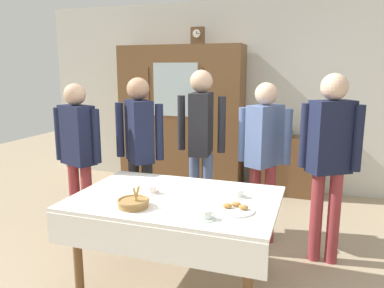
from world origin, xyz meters
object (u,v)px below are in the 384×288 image
spoon_center (180,185)px  person_near_right_end (264,147)px  bookshelf_low (285,165)px  book_stack (287,133)px  mantel_clock (198,36)px  person_behind_table_left (140,142)px  tea_cup_mid_right (206,215)px  tea_cup_far_right (152,190)px  pastry_plate (235,209)px  tea_cup_center (239,194)px  bread_basket (133,203)px  person_beside_shelf (201,135)px  dining_table (174,210)px  person_behind_table_right (330,150)px  person_by_cabinet (78,147)px  spoon_back_edge (205,202)px  wall_cabinet (181,117)px

spoon_center → person_near_right_end: (0.62, 0.72, 0.23)m
bookshelf_low → book_stack: 0.46m
mantel_clock → person_behind_table_left: mantel_clock is taller
tea_cup_mid_right → tea_cup_far_right: 0.68m
tea_cup_far_right → pastry_plate: 0.74m
book_stack → person_behind_table_left: person_behind_table_left is taller
book_stack → tea_cup_center: (-0.16, -2.46, -0.09)m
bread_basket → tea_cup_center: bearing=33.5°
bread_basket → person_behind_table_left: size_ratio=0.14×
bread_basket → person_beside_shelf: 1.40m
tea_cup_far_right → spoon_center: size_ratio=1.09×
dining_table → person_beside_shelf: bearing=96.3°
person_behind_table_left → tea_cup_center: bearing=-26.3°
bookshelf_low → bread_basket: 3.06m
book_stack → person_behind_table_right: bearing=-74.5°
bread_basket → person_behind_table_right: bearing=38.6°
book_stack → person_beside_shelf: bearing=-116.1°
tea_cup_center → person_by_cabinet: (-1.72, 0.35, 0.20)m
dining_table → person_by_cabinet: person_by_cabinet is taller
bread_basket → dining_table: bearing=52.7°
mantel_clock → bread_basket: bearing=-81.4°
person_near_right_end → dining_table: bearing=-117.6°
book_stack → spoon_back_edge: size_ratio=1.81×
spoon_center → person_beside_shelf: 0.83m
tea_cup_center → person_near_right_end: person_near_right_end is taller
book_stack → bread_basket: (-0.85, -2.92, -0.09)m
book_stack → person_beside_shelf: 1.74m
bookshelf_low → tea_cup_center: bookshelf_low is taller
book_stack → mantel_clock: bearing=-177.7°
person_beside_shelf → person_behind_table_left: person_beside_shelf is taller
mantel_clock → tea_cup_far_right: bearing=-80.4°
person_beside_shelf → person_by_cabinet: 1.26m
person_behind_table_left → person_by_cabinet: person_behind_table_left is taller
tea_cup_center → spoon_back_edge: 0.30m
bookshelf_low → spoon_back_edge: (-0.38, -2.67, 0.34)m
mantel_clock → bookshelf_low: mantel_clock is taller
person_beside_shelf → person_behind_table_right: person_beside_shelf is taller
spoon_back_edge → tea_cup_mid_right: bearing=-71.5°
pastry_plate → spoon_center: (-0.58, 0.44, -0.01)m
mantel_clock → tea_cup_center: mantel_clock is taller
tea_cup_far_right → bread_basket: 0.33m
wall_cabinet → mantel_clock: bearing=-0.1°
spoon_center → bread_basket: bearing=-103.2°
person_beside_shelf → spoon_center: bearing=-86.3°
bookshelf_low → person_beside_shelf: (-0.76, -1.55, 0.65)m
bread_basket → person_beside_shelf: (0.09, 1.37, 0.28)m
tea_cup_mid_right → person_behind_table_left: size_ratio=0.08×
tea_cup_mid_right → person_by_cabinet: size_ratio=0.08×
book_stack → person_near_right_end: bearing=-93.3°
tea_cup_far_right → book_stack: bearing=71.8°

